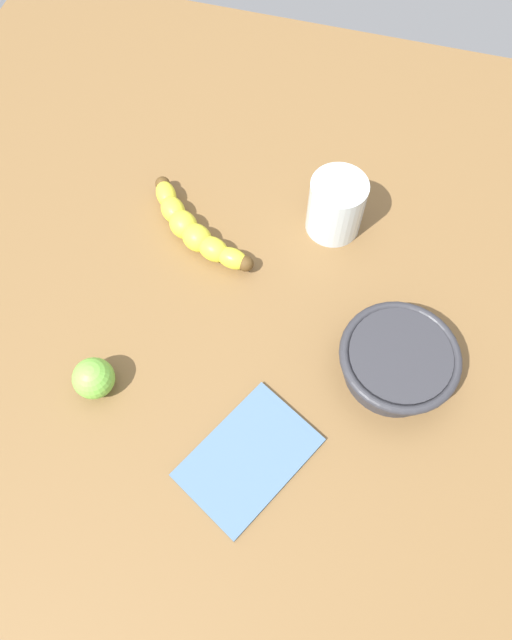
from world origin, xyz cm
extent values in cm
cube|color=brown|center=(0.00, 0.00, 1.50)|extent=(120.00, 120.00, 3.00)
ellipsoid|color=yellow|center=(-14.96, -15.80, 4.88)|extent=(5.35, 4.89, 2.83)
ellipsoid|color=yellow|center=(-12.59, -13.92, 4.88)|extent=(5.57, 5.52, 3.30)
ellipsoid|color=yellow|center=(-10.56, -11.67, 4.88)|extent=(5.75, 5.90, 3.76)
ellipsoid|color=yellow|center=(-8.92, -9.13, 4.88)|extent=(5.46, 5.79, 3.76)
ellipsoid|color=yellow|center=(-7.71, -6.35, 4.88)|extent=(4.59, 5.37, 3.30)
ellipsoid|color=yellow|center=(-6.96, -3.41, 4.88)|extent=(3.55, 4.95, 2.83)
sphere|color=#513819|center=(-16.66, -16.94, 4.88)|extent=(2.20, 2.20, 2.20)
sphere|color=#513819|center=(-6.63, -1.40, 4.88)|extent=(2.20, 2.20, 2.20)
cylinder|color=silver|center=(-17.41, 8.57, 7.45)|extent=(7.85, 7.85, 8.91)
cylinder|color=#B1CF86|center=(-17.41, 8.57, 7.43)|extent=(7.35, 7.35, 8.37)
cylinder|color=#2D2D33|center=(2.74, 20.63, 5.68)|extent=(12.51, 12.51, 5.36)
torus|color=#2D2D33|center=(2.74, 20.63, 7.76)|extent=(14.79, 14.79, 1.20)
sphere|color=#75C142|center=(14.54, -14.71, 5.58)|extent=(5.16, 5.16, 5.16)
cube|color=slate|center=(18.32, 5.97, 3.30)|extent=(18.93, 16.80, 0.60)
camera|label=1|loc=(33.21, 10.98, 71.33)|focal=32.18mm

